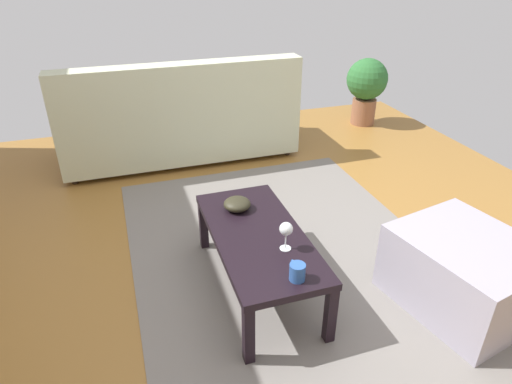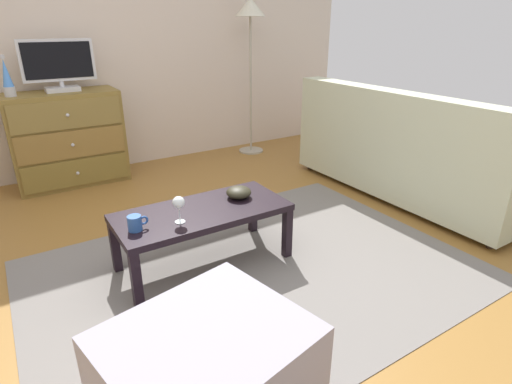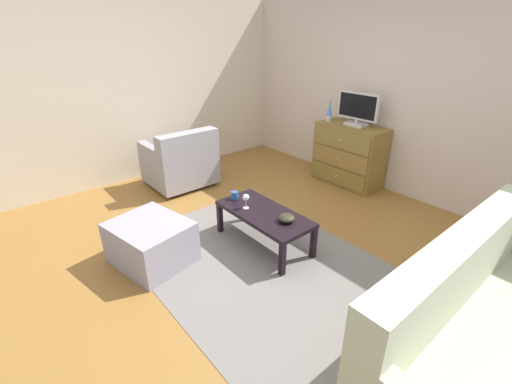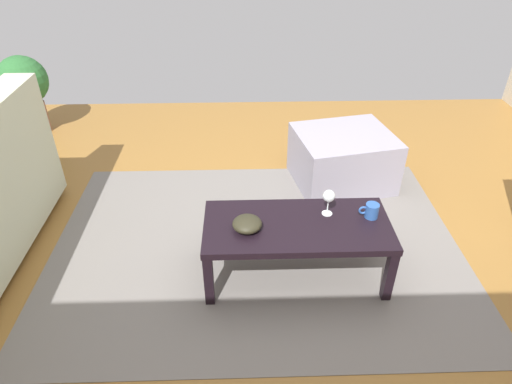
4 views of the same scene
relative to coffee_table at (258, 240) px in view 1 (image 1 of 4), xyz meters
The scene contains 9 objects.
ground_plane 0.36m from the coffee_table, 73.94° to the right, with size 5.80×5.16×0.05m, color olive.
area_rug 0.47m from the coffee_table, 50.24° to the right, with size 2.60×1.90×0.01m, color slate.
coffee_table is the anchor object (origin of this frame).
wine_glass 0.26m from the coffee_table, 153.62° to the right, with size 0.07×0.07×0.16m.
mug 0.43m from the coffee_table, behind, with size 0.11×0.08×0.08m.
bowl_decorative 0.29m from the coffee_table, ahead, with size 0.16×0.16×0.07m, color #2C2A1C.
couch_large 2.00m from the coffee_table, ahead, with size 0.85×2.08×0.92m.
ottoman 1.12m from the coffee_table, 114.75° to the right, with size 0.70×0.60×0.41m, color #9691A2.
potted_plant 3.02m from the coffee_table, 41.34° to the right, with size 0.44×0.44×0.72m.
Camera 1 is at (-1.93, 0.70, 1.74)m, focal length 31.19 mm.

